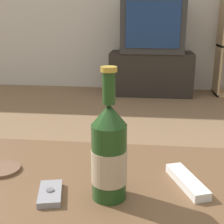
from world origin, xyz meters
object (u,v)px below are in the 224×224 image
at_px(tv_stand, 151,73).
at_px(remote_control, 187,181).
at_px(cell_phone, 50,193).
at_px(beer_bottle, 109,154).
at_px(television, 153,24).

xyz_separation_m(tv_stand, remote_control, (0.06, -2.67, 0.22)).
height_order(tv_stand, cell_phone, cell_phone).
distance_m(beer_bottle, remote_control, 0.21).
distance_m(tv_stand, remote_control, 2.68).
relative_size(television, remote_control, 4.10).
distance_m(television, cell_phone, 2.77).
xyz_separation_m(beer_bottle, remote_control, (0.17, 0.07, -0.09)).
bearing_deg(cell_phone, television, 71.88).
distance_m(television, beer_bottle, 2.74).
relative_size(tv_stand, television, 1.36).
bearing_deg(cell_phone, remote_control, 2.09).
xyz_separation_m(tv_stand, beer_bottle, (-0.11, -2.74, 0.31)).
relative_size(television, cell_phone, 6.16).
relative_size(tv_stand, remote_control, 5.58).
distance_m(beer_bottle, cell_phone, 0.16).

